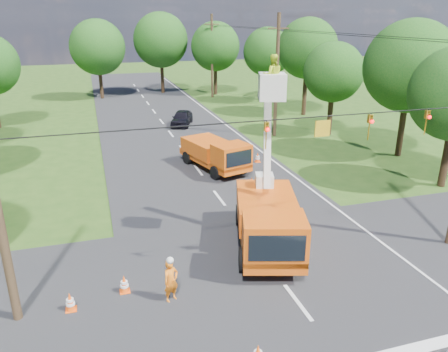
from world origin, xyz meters
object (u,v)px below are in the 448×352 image
object	(u,v)px
traffic_cone_5	(70,302)
tree_far_a	(98,47)
pole_right_far	(212,56)
traffic_cone_2	(283,208)
bucket_truck	(269,212)
tree_right_d	(307,49)
traffic_cone_3	(252,183)
ground_worker	(171,281)
tree_far_c	(215,47)
distant_car	(182,118)
tree_right_b	(410,67)
second_truck	(216,153)
tree_right_e	(267,52)
traffic_cone_4	(124,284)
tree_right_c	(334,72)
tree_far_b	(161,40)
pole_right_mid	(277,75)
traffic_cone_7	(258,157)

from	to	relation	value
traffic_cone_5	tree_far_a	size ratio (longest dim) A/B	0.07
pole_right_far	traffic_cone_2	bearing A→B (deg)	-99.63
pole_right_far	tree_far_a	distance (m)	13.87
bucket_truck	tree_right_d	world-z (taller)	tree_right_d
traffic_cone_3	bucket_truck	bearing A→B (deg)	-104.65
ground_worker	tree_far_c	world-z (taller)	tree_far_c
distant_car	tree_far_a	bearing A→B (deg)	133.34
tree_right_b	tree_far_c	distance (m)	30.50
bucket_truck	pole_right_far	distance (m)	38.89
distant_car	second_truck	bearing A→B (deg)	-69.99
tree_right_d	tree_right_e	bearing A→B (deg)	97.13
second_truck	tree_right_d	size ratio (longest dim) A/B	0.64
traffic_cone_4	tree_right_c	size ratio (longest dim) A/B	0.09
bucket_truck	tree_right_d	distance (m)	29.14
traffic_cone_3	tree_far_b	xyz separation A→B (m)	(0.70, 36.05, 6.45)
ground_worker	traffic_cone_4	size ratio (longest dim) A/B	2.31
second_truck	tree_far_a	size ratio (longest dim) A/B	0.66
pole_right_far	tree_right_c	bearing A→B (deg)	-77.38
traffic_cone_3	pole_right_mid	world-z (taller)	pole_right_mid
tree_right_d	tree_far_b	size ratio (longest dim) A/B	0.94
traffic_cone_7	tree_right_e	size ratio (longest dim) A/B	0.08
tree_right_b	tree_far_a	bearing A→B (deg)	122.83
pole_right_far	tree_right_e	distance (m)	7.32
distant_car	tree_right_b	world-z (taller)	tree_right_b
tree_right_b	tree_right_c	world-z (taller)	tree_right_b
second_truck	distant_car	xyz separation A→B (m)	(0.44, 13.20, -0.44)
second_truck	tree_far_b	xyz separation A→B (m)	(1.80, 32.15, 5.66)
bucket_truck	second_truck	size ratio (longest dim) A/B	1.33
bucket_truck	ground_worker	size ratio (longest dim) A/B	5.06
ground_worker	tree_right_e	world-z (taller)	tree_right_e
bucket_truck	tree_right_d	bearing A→B (deg)	77.07
traffic_cone_5	ground_worker	bearing A→B (deg)	-7.37
tree_far_c	pole_right_mid	bearing A→B (deg)	-92.60
traffic_cone_3	traffic_cone_5	world-z (taller)	same
traffic_cone_4	tree_right_c	world-z (taller)	tree_right_c
tree_far_c	tree_right_c	bearing A→B (deg)	-80.86
second_truck	pole_right_far	world-z (taller)	pole_right_far
pole_right_mid	pole_right_far	world-z (taller)	same
ground_worker	traffic_cone_2	distance (m)	8.86
traffic_cone_2	tree_right_b	world-z (taller)	tree_right_b
tree_right_c	tree_far_a	distance (m)	30.13
traffic_cone_7	tree_right_d	bearing A→B (deg)	52.51
tree_far_c	traffic_cone_4	bearing A→B (deg)	-110.34
second_truck	traffic_cone_5	bearing A→B (deg)	-140.72
tree_right_d	tree_far_c	bearing A→B (deg)	109.46
tree_right_b	tree_far_b	bearing A→B (deg)	109.98
distant_car	traffic_cone_7	bearing A→B (deg)	-55.52
traffic_cone_7	traffic_cone_3	bearing A→B (deg)	-115.21
distant_car	pole_right_mid	xyz separation A→B (m)	(6.86, -6.05, 4.41)
bucket_truck	tree_right_e	world-z (taller)	tree_right_e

